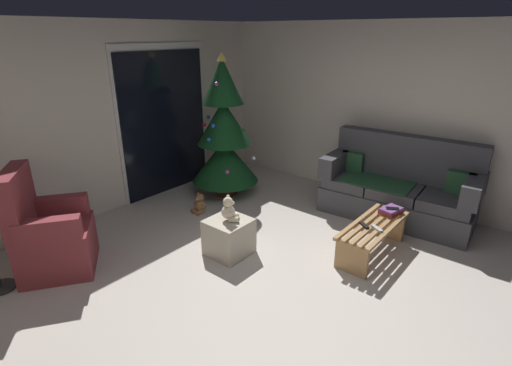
{
  "coord_description": "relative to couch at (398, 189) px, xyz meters",
  "views": [
    {
      "loc": [
        -2.55,
        -1.74,
        2.35
      ],
      "look_at": [
        0.4,
        0.7,
        0.85
      ],
      "focal_mm": 27.27,
      "sensor_mm": 36.0,
      "label": 1
    }
  ],
  "objects": [
    {
      "name": "ground_plane",
      "position": [
        -2.32,
        0.16,
        -0.4
      ],
      "size": [
        7.0,
        7.0,
        0.0
      ],
      "primitive_type": "plane",
      "color": "#BCB2A8"
    },
    {
      "name": "ottoman",
      "position": [
        -2.12,
        1.09,
        -0.19
      ],
      "size": [
        0.44,
        0.44,
        0.41
      ],
      "primitive_type": "cube",
      "color": "#B2A893",
      "rests_on": "ground"
    },
    {
      "name": "wall_back",
      "position": [
        -2.32,
        3.22,
        0.85
      ],
      "size": [
        5.72,
        0.12,
        2.5
      ],
      "primitive_type": "cube",
      "color": "beige",
      "rests_on": "ground"
    },
    {
      "name": "cell_phone",
      "position": [
        -0.74,
        -0.21,
        0.05
      ],
      "size": [
        0.13,
        0.16,
        0.01
      ],
      "primitive_type": "cube",
      "rotation": [
        0.0,
        0.0,
        0.5
      ],
      "color": "black",
      "rests_on": "book_stack"
    },
    {
      "name": "wall_right",
      "position": [
        0.54,
        0.16,
        0.85
      ],
      "size": [
        0.12,
        6.0,
        2.5
      ],
      "primitive_type": "cube",
      "color": "beige",
      "rests_on": "ground"
    },
    {
      "name": "teddy_bear_chestnut_by_tree",
      "position": [
        -1.6,
        2.13,
        -0.28
      ],
      "size": [
        0.2,
        0.2,
        0.29
      ],
      "color": "brown",
      "rests_on": "ground"
    },
    {
      "name": "remote_silver",
      "position": [
        -1.2,
        -0.23,
        -0.02
      ],
      "size": [
        0.11,
        0.16,
        0.02
      ],
      "primitive_type": "cube",
      "rotation": [
        0.0,
        0.0,
        5.78
      ],
      "color": "#ADADB2",
      "rests_on": "coffee_table"
    },
    {
      "name": "armchair",
      "position": [
        -3.52,
        2.27,
        0.0
      ],
      "size": [
        0.95,
        0.95,
        1.13
      ],
      "color": "maroon",
      "rests_on": "ground"
    },
    {
      "name": "christmas_tree",
      "position": [
        -0.89,
        2.32,
        0.52
      ],
      "size": [
        1.0,
        1.0,
        2.09
      ],
      "color": "#4C1E19",
      "rests_on": "ground"
    },
    {
      "name": "patio_door_frame",
      "position": [
        -1.3,
        3.15,
        0.7
      ],
      "size": [
        1.6,
        0.02,
        2.2
      ],
      "primitive_type": "cube",
      "color": "silver",
      "rests_on": "ground"
    },
    {
      "name": "coffee_table",
      "position": [
        -1.1,
        -0.15,
        -0.15
      ],
      "size": [
        1.1,
        0.4,
        0.37
      ],
      "color": "#9E7547",
      "rests_on": "ground"
    },
    {
      "name": "couch",
      "position": [
        0.0,
        0.0,
        0.0
      ],
      "size": [
        0.91,
        1.99,
        1.08
      ],
      "color": "#3D3D42",
      "rests_on": "ground"
    },
    {
      "name": "teddy_bear_cream",
      "position": [
        -2.11,
        1.08,
        0.14
      ],
      "size": [
        0.21,
        0.22,
        0.29
      ],
      "color": "beige",
      "rests_on": "ottoman"
    },
    {
      "name": "book_stack",
      "position": [
        -0.72,
        -0.19,
        0.01
      ],
      "size": [
        0.28,
        0.23,
        0.07
      ],
      "color": "#A32D28",
      "rests_on": "coffee_table"
    },
    {
      "name": "remote_black",
      "position": [
        -1.21,
        -0.09,
        -0.02
      ],
      "size": [
        0.13,
        0.15,
        0.02
      ],
      "primitive_type": "cube",
      "rotation": [
        0.0,
        0.0,
        5.66
      ],
      "color": "black",
      "rests_on": "coffee_table"
    },
    {
      "name": "patio_door_glass",
      "position": [
        -1.3,
        3.13,
        0.65
      ],
      "size": [
        1.5,
        0.02,
        2.1
      ],
      "primitive_type": "cube",
      "color": "black",
      "rests_on": "ground"
    }
  ]
}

